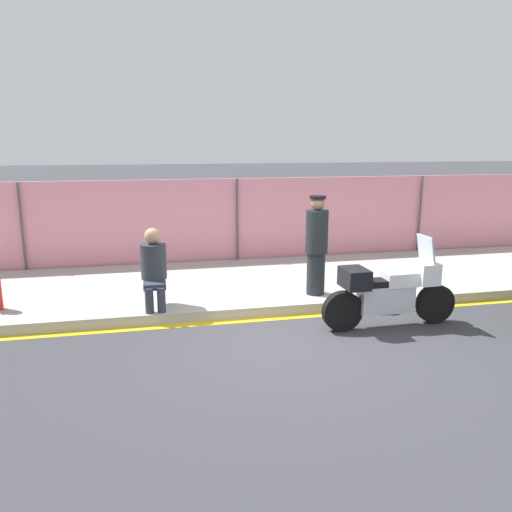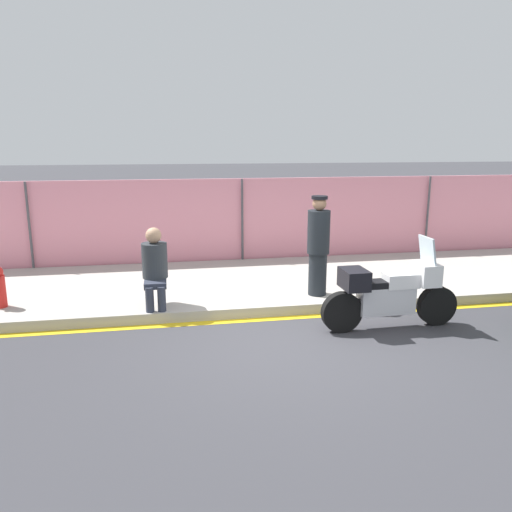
# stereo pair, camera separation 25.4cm
# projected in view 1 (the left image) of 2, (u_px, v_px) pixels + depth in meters

# --- Properties ---
(ground_plane) EXTENTS (120.00, 120.00, 0.00)m
(ground_plane) POSITION_uv_depth(u_px,v_px,m) (291.00, 340.00, 7.36)
(ground_plane) COLOR #38383D
(sidewalk) EXTENTS (34.26, 3.51, 0.18)m
(sidewalk) POSITION_uv_depth(u_px,v_px,m) (253.00, 283.00, 10.01)
(sidewalk) COLOR #ADA89E
(sidewalk) RESTS_ON ground_plane
(curb_paint_stripe) EXTENTS (34.26, 0.18, 0.01)m
(curb_paint_stripe) POSITION_uv_depth(u_px,v_px,m) (275.00, 318.00, 8.27)
(curb_paint_stripe) COLOR gold
(curb_paint_stripe) RESTS_ON ground_plane
(storefront_fence) EXTENTS (32.55, 0.17, 2.05)m
(storefront_fence) POSITION_uv_depth(u_px,v_px,m) (237.00, 223.00, 11.56)
(storefront_fence) COLOR pink
(storefront_fence) RESTS_ON ground_plane
(motorcycle) EXTENTS (2.23, 0.52, 1.44)m
(motorcycle) POSITION_uv_depth(u_px,v_px,m) (389.00, 292.00, 7.78)
(motorcycle) COLOR black
(motorcycle) RESTS_ON ground_plane
(officer_standing) EXTENTS (0.40, 0.40, 1.77)m
(officer_standing) POSITION_uv_depth(u_px,v_px,m) (317.00, 245.00, 8.82)
(officer_standing) COLOR #1E2328
(officer_standing) RESTS_ON sidewalk
(person_seated_on_curb) EXTENTS (0.42, 0.69, 1.31)m
(person_seated_on_curb) POSITION_uv_depth(u_px,v_px,m) (154.00, 264.00, 8.21)
(person_seated_on_curb) COLOR #2D3342
(person_seated_on_curb) RESTS_ON sidewalk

